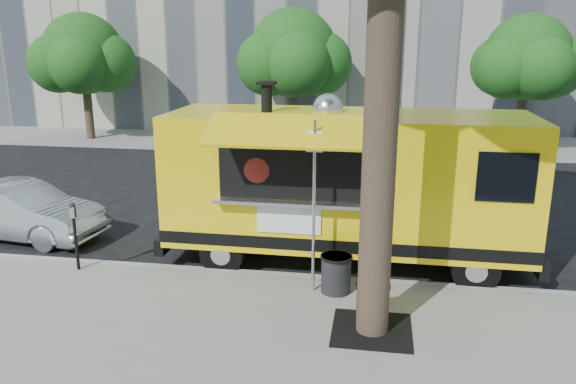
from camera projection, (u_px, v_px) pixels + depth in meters
name	position (u px, v px, depth m)	size (l,w,h in m)	color
ground	(247.00, 260.00, 11.63)	(120.00, 120.00, 0.00)	black
sidewalk	(181.00, 363.00, 7.80)	(60.00, 6.00, 0.15)	gray
curb	(236.00, 274.00, 10.72)	(60.00, 0.14, 0.16)	#999993
far_sidewalk	(318.00, 142.00, 24.45)	(60.00, 5.00, 0.15)	gray
tree_well	(372.00, 330.00, 8.52)	(1.20, 1.20, 0.02)	black
far_tree_a	(83.00, 54.00, 23.88)	(3.42, 3.42, 5.36)	#33261C
far_tree_b	(293.00, 53.00, 22.85)	(3.60, 3.60, 5.50)	#33261C
far_tree_c	(527.00, 58.00, 21.20)	(3.24, 3.24, 5.21)	#33261C
sign_post	(314.00, 197.00, 9.42)	(0.28, 0.06, 3.00)	silver
parking_meter	(74.00, 228.00, 10.55)	(0.11, 0.11, 1.33)	black
food_truck	(345.00, 182.00, 11.03)	(7.30, 3.39, 3.60)	yellow
sedan	(20.00, 211.00, 12.73)	(1.35, 3.87, 1.28)	silver
trash_bin_left	(372.00, 303.00, 8.65)	(0.54, 0.54, 0.64)	black
trash_bin_right	(336.00, 273.00, 9.73)	(0.56, 0.56, 0.67)	black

